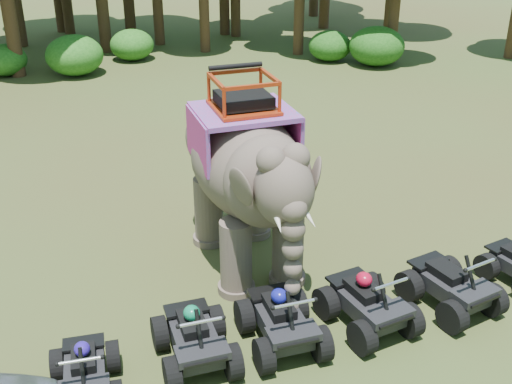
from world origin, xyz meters
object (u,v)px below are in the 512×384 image
(elephant, at_px, (246,173))
(atv_2, at_px, (282,314))
(atv_1, at_px, (194,331))
(atv_0, at_px, (84,366))
(atv_4, at_px, (452,278))
(atv_3, at_px, (368,296))

(elephant, height_order, atv_2, elephant)
(elephant, distance_m, atv_1, 3.83)
(atv_2, bearing_deg, elephant, 85.61)
(atv_0, relative_size, atv_4, 0.87)
(atv_3, bearing_deg, elephant, 106.92)
(atv_3, relative_size, atv_4, 1.00)
(elephant, bearing_deg, atv_3, -64.14)
(atv_3, bearing_deg, atv_4, -8.31)
(atv_1, bearing_deg, atv_0, -172.98)
(atv_2, xyz_separation_m, atv_3, (1.74, -0.07, 0.00))
(atv_2, relative_size, atv_3, 0.99)
(atv_1, height_order, atv_2, atv_2)
(elephant, bearing_deg, atv_4, -41.88)
(atv_0, distance_m, atv_1, 1.94)
(elephant, distance_m, atv_0, 5.22)
(elephant, relative_size, atv_4, 2.81)
(atv_2, height_order, atv_3, atv_3)
(atv_1, distance_m, atv_4, 5.25)
(elephant, relative_size, atv_3, 2.81)
(atv_2, relative_size, atv_4, 0.99)
(elephant, height_order, atv_3, elephant)
(atv_1, xyz_separation_m, atv_3, (3.37, -0.16, 0.02))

